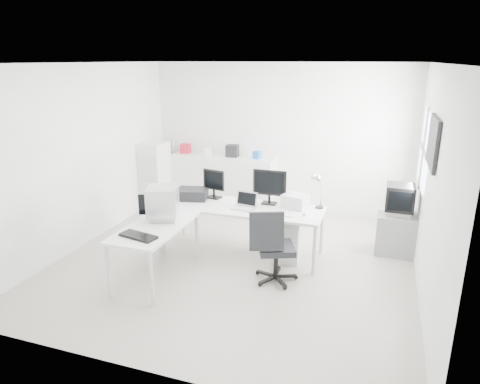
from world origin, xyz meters
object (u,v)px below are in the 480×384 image
(laser_printer, at_px, (295,201))
(filing_cabinet, at_px, (155,176))
(inkjet_printer, at_px, (193,194))
(crt_tv, at_px, (400,200))
(lcd_monitor_small, at_px, (214,184))
(main_desk, at_px, (242,230))
(office_chair, at_px, (276,245))
(tv_cabinet, at_px, (396,234))
(sideboard, at_px, (223,181))
(side_desk, at_px, (156,252))
(lcd_monitor_large, at_px, (270,187))
(crt_monitor, at_px, (163,204))
(laptop, at_px, (243,201))
(drawer_pedestal, at_px, (288,239))

(laser_printer, relative_size, filing_cabinet, 0.26)
(inkjet_printer, distance_m, filing_cabinet, 1.97)
(crt_tv, bearing_deg, lcd_monitor_small, -169.91)
(main_desk, height_order, crt_tv, crt_tv)
(lcd_monitor_small, height_order, office_chair, lcd_monitor_small)
(main_desk, distance_m, crt_tv, 2.38)
(crt_tv, bearing_deg, tv_cabinet, 0.00)
(crt_tv, relative_size, sideboard, 0.24)
(side_desk, bearing_deg, lcd_monitor_large, 48.37)
(crt_tv, bearing_deg, crt_monitor, -152.55)
(inkjet_printer, relative_size, sideboard, 0.22)
(laptop, bearing_deg, office_chair, -32.49)
(side_desk, xyz_separation_m, inkjet_printer, (0.00, 1.20, 0.46))
(lcd_monitor_large, distance_m, laptop, 0.48)
(main_desk, relative_size, sideboard, 1.16)
(tv_cabinet, bearing_deg, office_chair, -137.10)
(inkjet_printer, distance_m, lcd_monitor_large, 1.22)
(laptop, height_order, laser_printer, laptop)
(main_desk, relative_size, laptop, 6.43)
(lcd_monitor_small, height_order, crt_tv, lcd_monitor_small)
(laptop, distance_m, laser_printer, 0.77)
(main_desk, bearing_deg, laser_printer, 16.35)
(main_desk, distance_m, lcd_monitor_small, 0.86)
(main_desk, distance_m, tv_cabinet, 2.34)
(crt_monitor, xyz_separation_m, crt_tv, (3.06, 1.59, -0.12))
(inkjet_printer, xyz_separation_m, office_chair, (1.55, -0.77, -0.31))
(side_desk, height_order, filing_cabinet, filing_cabinet)
(crt_monitor, relative_size, tv_cabinet, 0.72)
(crt_monitor, height_order, crt_tv, crt_monitor)
(inkjet_printer, relative_size, lcd_monitor_large, 0.86)
(side_desk, bearing_deg, crt_tv, 31.00)
(lcd_monitor_small, height_order, laptop, lcd_monitor_small)
(drawer_pedestal, bearing_deg, filing_cabinet, 155.03)
(lcd_monitor_large, height_order, laser_printer, lcd_monitor_large)
(drawer_pedestal, bearing_deg, lcd_monitor_large, 150.26)
(laser_printer, distance_m, crt_monitor, 1.93)
(side_desk, xyz_separation_m, lcd_monitor_small, (0.30, 1.35, 0.61))
(drawer_pedestal, distance_m, crt_tv, 1.75)
(tv_cabinet, distance_m, crt_tv, 0.54)
(side_desk, relative_size, drawer_pedestal, 2.33)
(laptop, xyz_separation_m, crt_tv, (2.16, 0.84, -0.02))
(side_desk, height_order, office_chair, office_chair)
(main_desk, distance_m, laser_printer, 0.91)
(office_chair, relative_size, filing_cabinet, 0.79)
(lcd_monitor_large, bearing_deg, side_desk, -131.82)
(sideboard, bearing_deg, crt_tv, -20.40)
(lcd_monitor_small, xyz_separation_m, tv_cabinet, (2.76, 0.49, -0.67))
(lcd_monitor_small, relative_size, sideboard, 0.22)
(tv_cabinet, bearing_deg, crt_monitor, -152.55)
(main_desk, xyz_separation_m, lcd_monitor_small, (-0.55, 0.25, 0.61))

